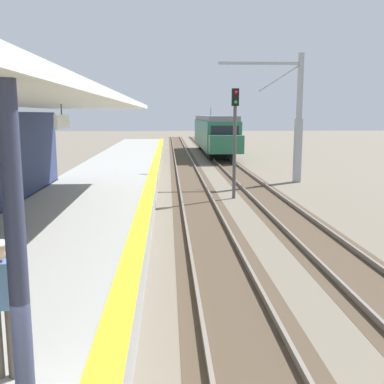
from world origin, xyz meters
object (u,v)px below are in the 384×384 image
Objects in this scene: commuter_person at (2,302)px; rail_signal_post at (235,132)px; catenary_pylon_far_side at (294,121)px; approaching_train at (214,133)px.

rail_signal_post is at bearing 72.63° from commuter_person.
commuter_person is at bearing -113.50° from catenary_pylon_far_side.
rail_signal_post is (-1.58, -24.95, 1.02)m from approaching_train.
catenary_pylon_far_side is (9.37, 21.54, 1.76)m from commuter_person.
catenary_pylon_far_side is (4.25, 5.18, 0.41)m from rail_signal_post.
approaching_train is at bearing 86.37° from rail_signal_post.
catenary_pylon_far_side reaches higher than commuter_person.
commuter_person is at bearing -107.37° from rail_signal_post.
catenary_pylon_far_side is (2.67, -19.78, 1.43)m from approaching_train.
rail_signal_post reaches higher than approaching_train.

